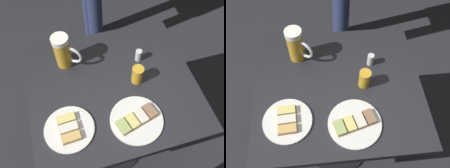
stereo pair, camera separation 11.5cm
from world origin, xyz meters
TOP-DOWN VIEW (x-y plane):
  - ground_plane at (0.00, 0.00)m, footprint 6.00×6.00m
  - cafe_table at (0.00, 0.00)m, footprint 0.69×0.78m
  - plate_near at (-0.20, -0.05)m, footprint 0.23×0.23m
  - plate_far at (-0.16, 0.23)m, footprint 0.21×0.21m
  - beer_mug at (0.19, 0.18)m, footprint 0.11×0.12m
  - beer_glass_small at (-0.00, -0.12)m, footprint 0.05×0.05m
  - salt_shaker at (0.12, -0.17)m, footprint 0.03×0.03m

SIDE VIEW (x-z plane):
  - ground_plane at x=0.00m, z-range 0.00..0.00m
  - cafe_table at x=0.00m, z-range 0.21..0.97m
  - plate_far at x=-0.16m, z-range 0.76..0.79m
  - plate_near at x=-0.20m, z-range 0.76..0.79m
  - salt_shaker at x=0.12m, z-range 0.76..0.83m
  - beer_glass_small at x=0.00m, z-range 0.76..0.86m
  - beer_mug at x=0.19m, z-range 0.76..0.94m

